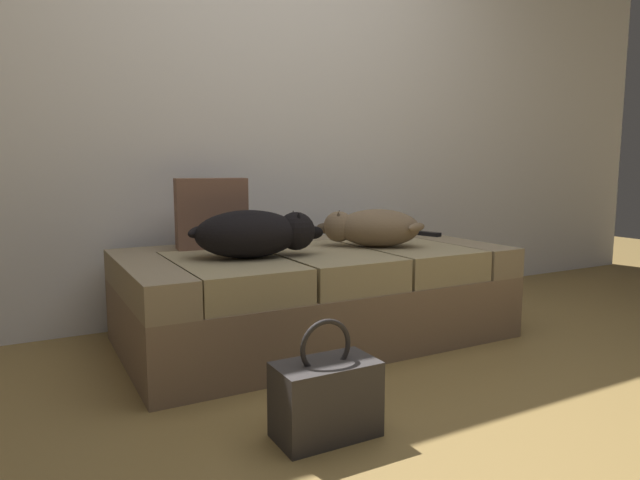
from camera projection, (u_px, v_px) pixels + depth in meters
ground_plane at (468, 425)px, 1.83m from camera, size 10.00×10.00×0.00m
back_wall at (261, 65)px, 3.13m from camera, size 6.40×0.10×2.80m
couch at (315, 294)px, 2.73m from camera, size 1.80×0.95×0.44m
dog_dark at (256, 233)px, 2.44m from camera, size 0.61×0.34×0.21m
dog_tan at (371, 228)px, 2.77m from camera, size 0.51×0.42×0.19m
tv_remote at (428, 234)px, 3.21m from camera, size 0.09×0.16×0.02m
throw_pillow at (212, 213)px, 2.72m from camera, size 0.35×0.16×0.34m
handbag at (326, 398)px, 1.74m from camera, size 0.32×0.18×0.38m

